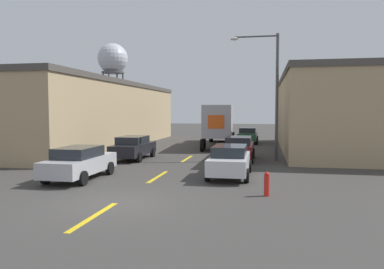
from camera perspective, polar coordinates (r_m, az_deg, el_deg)
ground_plane at (r=13.84m, az=-11.71°, el=-10.26°), size 160.00×160.00×0.00m
road_centerline at (r=18.90m, az=-5.23°, el=-6.42°), size 0.20×17.58×0.01m
warehouse_left at (r=37.39m, az=-17.82°, el=3.00°), size 12.56×27.71×5.94m
warehouse_right at (r=33.40m, az=23.81°, el=3.04°), size 12.09×20.41×6.22m
semi_truck at (r=35.24m, az=4.30°, el=1.93°), size 3.38×12.60×3.75m
parked_car_left_near at (r=18.87m, az=-16.76°, el=-4.06°), size 2.03×4.72×1.57m
parked_car_right_near at (r=18.83m, az=5.79°, el=-3.93°), size 2.03×4.72×1.57m
parked_car_left_far at (r=25.72m, az=-8.92°, el=-1.91°), size 2.03×4.72×1.57m
parked_car_right_mid at (r=25.19m, az=7.14°, el=-2.01°), size 2.03×4.72×1.57m
parked_car_right_far at (r=38.23m, az=8.49°, el=-0.08°), size 2.03×4.72×1.57m
water_tower at (r=71.31m, az=-11.98°, el=11.08°), size 5.49×5.49×15.54m
street_lamp at (r=25.52m, az=11.94°, el=7.17°), size 3.23×0.32×8.36m
fire_hydrant at (r=14.89m, az=11.33°, el=-7.41°), size 0.22×0.22×0.95m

